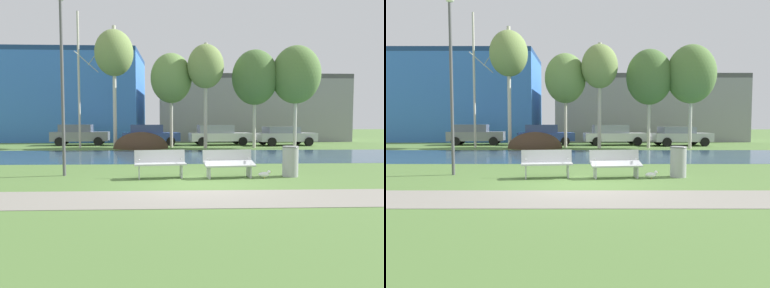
# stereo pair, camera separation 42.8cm
# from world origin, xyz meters

# --- Properties ---
(ground_plane) EXTENTS (120.00, 120.00, 0.00)m
(ground_plane) POSITION_xyz_m (0.00, 10.00, 0.00)
(ground_plane) COLOR #517538
(paved_path_strip) EXTENTS (60.00, 1.88, 0.01)m
(paved_path_strip) POSITION_xyz_m (0.00, -1.87, 0.01)
(paved_path_strip) COLOR gray
(paved_path_strip) RESTS_ON ground
(river_band) EXTENTS (80.00, 7.10, 0.01)m
(river_band) POSITION_xyz_m (0.00, 8.30, 0.00)
(river_band) COLOR #33516B
(river_band) RESTS_ON ground
(soil_mound) EXTENTS (3.61, 3.07, 2.17)m
(soil_mound) POSITION_xyz_m (-2.97, 13.51, 0.00)
(soil_mound) COLOR #423021
(soil_mound) RESTS_ON ground
(bench_left) EXTENTS (1.66, 0.75, 0.87)m
(bench_left) POSITION_xyz_m (-1.09, 1.16, 0.47)
(bench_left) COLOR #B2B5B7
(bench_left) RESTS_ON ground
(bench_right) EXTENTS (1.66, 0.75, 0.87)m
(bench_right) POSITION_xyz_m (1.07, 1.16, 0.47)
(bench_right) COLOR #B2B5B7
(bench_right) RESTS_ON ground
(trash_bin) EXTENTS (0.53, 0.53, 0.98)m
(trash_bin) POSITION_xyz_m (3.09, 1.31, 0.51)
(trash_bin) COLOR #999B9E
(trash_bin) RESTS_ON ground
(seagull) EXTENTS (0.42, 0.16, 0.25)m
(seagull) POSITION_xyz_m (2.17, 0.97, 0.13)
(seagull) COLOR white
(seagull) RESTS_ON ground
(streetlamp) EXTENTS (0.32, 0.32, 5.92)m
(streetlamp) POSITION_xyz_m (-4.25, 1.76, 3.89)
(streetlamp) COLOR #4C4C51
(streetlamp) RESTS_ON ground
(birch_far_left) EXTENTS (1.47, 2.72, 8.98)m
(birch_far_left) POSITION_xyz_m (-7.02, 13.87, 4.56)
(birch_far_left) COLOR #BCB7A8
(birch_far_left) RESTS_ON ground
(birch_left) EXTENTS (2.56, 2.56, 8.12)m
(birch_left) POSITION_xyz_m (-4.76, 14.05, 6.28)
(birch_left) COLOR beige
(birch_left) RESTS_ON ground
(birch_center_left) EXTENTS (2.80, 2.80, 6.39)m
(birch_center_left) POSITION_xyz_m (-0.97, 14.31, 4.69)
(birch_center_left) COLOR #BCB7A8
(birch_center_left) RESTS_ON ground
(birch_center) EXTENTS (2.40, 2.40, 6.91)m
(birch_center) POSITION_xyz_m (1.31, 13.46, 5.34)
(birch_center) COLOR #BCB7A8
(birch_center) RESTS_ON ground
(birch_center_right) EXTENTS (3.04, 3.04, 6.53)m
(birch_center_right) POSITION_xyz_m (4.61, 13.63, 4.70)
(birch_center_right) COLOR beige
(birch_center_right) RESTS_ON ground
(birch_right) EXTENTS (3.15, 3.15, 6.73)m
(birch_right) POSITION_xyz_m (7.23, 13.16, 4.83)
(birch_right) COLOR beige
(birch_right) RESTS_ON ground
(parked_van_nearest_grey) EXTENTS (4.28, 2.30, 1.55)m
(parked_van_nearest_grey) POSITION_xyz_m (-7.90, 16.82, 0.81)
(parked_van_nearest_grey) COLOR slate
(parked_van_nearest_grey) RESTS_ON ground
(parked_sedan_second_blue) EXTENTS (4.41, 2.37, 1.54)m
(parked_sedan_second_blue) POSITION_xyz_m (-2.64, 16.76, 0.80)
(parked_sedan_second_blue) COLOR #2D4793
(parked_sedan_second_blue) RESTS_ON ground
(parked_hatch_third_white) EXTENTS (4.73, 2.38, 1.50)m
(parked_hatch_third_white) POSITION_xyz_m (2.55, 16.58, 0.79)
(parked_hatch_third_white) COLOR silver
(parked_hatch_third_white) RESTS_ON ground
(parked_wagon_fourth_silver) EXTENTS (4.38, 2.44, 1.39)m
(parked_wagon_fourth_silver) POSITION_xyz_m (7.37, 15.94, 0.75)
(parked_wagon_fourth_silver) COLOR #B2B5BC
(parked_wagon_fourth_silver) RESTS_ON ground
(building_blue_store) EXTENTS (12.88, 8.06, 8.02)m
(building_blue_store) POSITION_xyz_m (-10.44, 23.71, 4.01)
(building_blue_store) COLOR #3870C6
(building_blue_store) RESTS_ON ground
(building_grey_warehouse) EXTENTS (16.83, 7.55, 5.90)m
(building_grey_warehouse) POSITION_xyz_m (6.34, 24.07, 2.95)
(building_grey_warehouse) COLOR gray
(building_grey_warehouse) RESTS_ON ground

